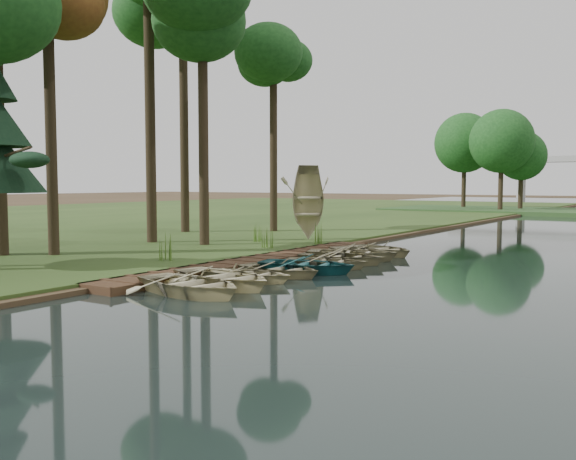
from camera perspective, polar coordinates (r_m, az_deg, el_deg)
The scene contains 21 objects.
ground at distance 24.12m, azimuth 0.36°, elevation -3.46°, with size 300.00×300.00×0.00m, color #3D2F1D.
boardwalk at distance 25.00m, azimuth -2.73°, elevation -2.85°, with size 1.60×16.00×0.30m, color #372415.
rowboat_0 at distance 18.40m, azimuth -8.63°, elevation -4.53°, with size 2.71×3.79×0.79m, color tan.
rowboat_1 at distance 19.61m, azimuth -5.76°, elevation -3.95°, with size 2.74×3.84×0.79m, color tan.
rowboat_2 at distance 20.66m, azimuth -3.57°, elevation -3.76°, with size 2.16×3.02×0.63m, color tan.
rowboat_3 at distance 21.82m, azimuth -0.72°, elevation -3.30°, with size 2.21×3.09×0.64m, color tan.
rowboat_4 at distance 22.65m, azimuth 1.73°, elevation -2.92°, with size 2.48×3.47×0.72m, color #286C70.
rowboat_5 at distance 23.80m, azimuth 3.38°, elevation -2.66°, with size 2.25×3.15×0.65m, color tan.
rowboat_6 at distance 25.17m, azimuth 4.81°, elevation -2.23°, with size 2.45×3.43×0.71m, color tan.
rowboat_7 at distance 26.30m, azimuth 5.78°, elevation -1.90°, with size 2.63×3.68×0.76m, color tan.
rowboat_8 at distance 27.39m, azimuth 6.44°, elevation -1.73°, with size 2.39×3.34×0.69m, color tan.
rowboat_9 at distance 28.39m, azimuth 8.28°, elevation -1.55°, with size 2.35×3.30×0.68m, color tan.
stored_rowboat at distance 33.00m, azimuth 1.71°, elevation -0.17°, with size 2.73×3.82×0.79m, color tan.
tree_2 at distance 28.58m, azimuth -20.60°, elevation 18.09°, with size 3.48×3.48×11.65m.
tree_4 at distance 31.56m, azimuth -7.64°, elevation 19.01°, with size 4.91×4.91×13.21m.
tree_5 at distance 40.06m, azimuth -9.35°, elevation 19.03°, with size 5.73×5.73×15.77m.
tree_6 at distance 39.48m, azimuth -1.31°, elevation 15.11°, with size 3.98×3.98×12.27m.
reeds_0 at distance 24.51m, azimuth -10.76°, elevation -1.53°, with size 0.60×0.60×1.00m, color #3F661E.
reeds_1 at distance 28.89m, azimuth -1.73°, elevation -0.70°, with size 0.60×0.60×0.89m, color #3F661E.
reeds_2 at distance 31.95m, azimuth -2.72°, elevation -0.21°, with size 0.60×0.60×0.92m, color #3F661E.
reeds_3 at distance 30.66m, azimuth 2.58°, elevation -0.34°, with size 0.60×0.60×0.98m, color #3F661E.
Camera 1 is at (12.97, -20.08, 3.23)m, focal length 40.00 mm.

